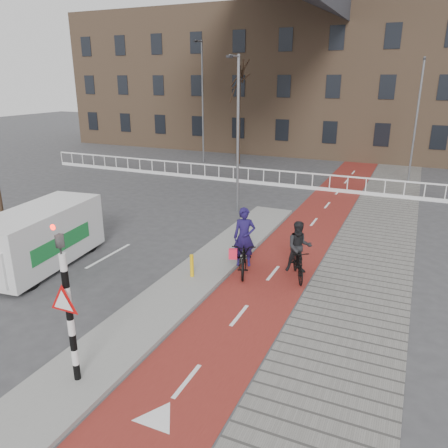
% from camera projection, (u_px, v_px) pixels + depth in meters
% --- Properties ---
extents(ground, '(120.00, 120.00, 0.00)m').
position_uv_depth(ground, '(153.00, 341.00, 10.85)').
color(ground, '#38383A').
rests_on(ground, ground).
extents(bike_lane, '(2.50, 60.00, 0.01)m').
position_uv_depth(bike_lane, '(309.00, 229.00, 18.93)').
color(bike_lane, maroon).
rests_on(bike_lane, ground).
extents(sidewalk, '(3.00, 60.00, 0.01)m').
position_uv_depth(sidewalk, '(376.00, 238.00, 17.85)').
color(sidewalk, slate).
rests_on(sidewalk, ground).
extents(curb_island, '(1.80, 16.00, 0.12)m').
position_uv_depth(curb_island, '(201.00, 272.00, 14.57)').
color(curb_island, gray).
rests_on(curb_island, ground).
extents(traffic_signal, '(0.80, 0.80, 3.68)m').
position_uv_depth(traffic_signal, '(67.00, 301.00, 8.70)').
color(traffic_signal, black).
rests_on(traffic_signal, curb_island).
extents(bollard, '(0.12, 0.12, 0.74)m').
position_uv_depth(bollard, '(192.00, 266.00, 14.00)').
color(bollard, '#ECB30D').
rests_on(bollard, curb_island).
extents(cyclist_near, '(1.45, 2.30, 2.22)m').
position_uv_depth(cyclist_near, '(244.00, 251.00, 14.51)').
color(cyclist_near, black).
rests_on(cyclist_near, bike_lane).
extents(cyclist_far, '(1.19, 1.84, 1.93)m').
position_uv_depth(cyclist_far, '(299.00, 255.00, 14.00)').
color(cyclist_far, black).
rests_on(cyclist_far, bike_lane).
extents(van, '(2.47, 4.94, 2.04)m').
position_uv_depth(van, '(40.00, 237.00, 14.89)').
color(van, silver).
rests_on(van, ground).
extents(railing, '(28.00, 0.10, 0.99)m').
position_uv_depth(railing, '(233.00, 177.00, 27.41)').
color(railing, silver).
rests_on(railing, ground).
extents(townhouse_row, '(46.00, 10.00, 15.90)m').
position_uv_depth(townhouse_row, '(324.00, 58.00, 37.24)').
color(townhouse_row, '#7F6047').
rests_on(townhouse_row, ground).
extents(tree_mid, '(0.29, 0.29, 7.07)m').
position_uv_depth(tree_mid, '(238.00, 116.00, 32.21)').
color(tree_mid, '#312116').
rests_on(tree_mid, ground).
extents(streetlight_near, '(0.12, 0.12, 7.21)m').
position_uv_depth(streetlight_near, '(238.00, 137.00, 20.13)').
color(streetlight_near, slate).
rests_on(streetlight_near, ground).
extents(streetlight_left, '(0.12, 0.12, 8.81)m').
position_uv_depth(streetlight_left, '(203.00, 103.00, 32.82)').
color(streetlight_left, slate).
rests_on(streetlight_left, ground).
extents(streetlight_right, '(0.12, 0.12, 7.39)m').
position_uv_depth(streetlight_right, '(416.00, 122.00, 26.21)').
color(streetlight_right, slate).
rests_on(streetlight_right, ground).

